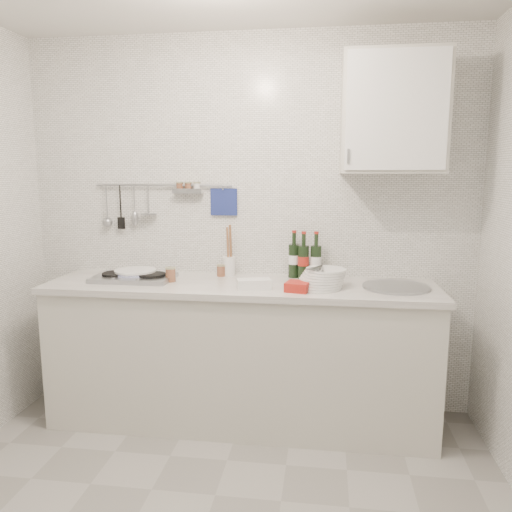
{
  "coord_description": "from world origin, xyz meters",
  "views": [
    {
      "loc": [
        0.52,
        -1.92,
        1.61
      ],
      "look_at": [
        0.13,
        0.9,
        1.13
      ],
      "focal_mm": 35.0,
      "sensor_mm": 36.0,
      "label": 1
    }
  ],
  "objects_px": {
    "wine_bottles": "(304,255)",
    "wall_cabinet": "(393,114)",
    "plate_stack_hob": "(134,274)",
    "utensil_crock": "(229,263)",
    "plate_stack_sink": "(322,279)"
  },
  "relations": [
    {
      "from": "wine_bottles",
      "to": "wall_cabinet",
      "type": "bearing_deg",
      "value": -8.11
    },
    {
      "from": "plate_stack_hob",
      "to": "utensil_crock",
      "type": "distance_m",
      "value": 0.63
    },
    {
      "from": "plate_stack_hob",
      "to": "wine_bottles",
      "type": "distance_m",
      "value": 1.13
    },
    {
      "from": "wall_cabinet",
      "to": "plate_stack_hob",
      "type": "height_order",
      "value": "wall_cabinet"
    },
    {
      "from": "wall_cabinet",
      "to": "plate_stack_hob",
      "type": "distance_m",
      "value": 1.91
    },
    {
      "from": "plate_stack_hob",
      "to": "utensil_crock",
      "type": "height_order",
      "value": "utensil_crock"
    },
    {
      "from": "wall_cabinet",
      "to": "utensil_crock",
      "type": "relative_size",
      "value": 2.02
    },
    {
      "from": "plate_stack_hob",
      "to": "wall_cabinet",
      "type": "bearing_deg",
      "value": 2.68
    },
    {
      "from": "utensil_crock",
      "to": "plate_stack_hob",
      "type": "bearing_deg",
      "value": -163.35
    },
    {
      "from": "plate_stack_hob",
      "to": "plate_stack_sink",
      "type": "bearing_deg",
      "value": -4.49
    },
    {
      "from": "plate_stack_sink",
      "to": "wine_bottles",
      "type": "xyz_separation_m",
      "value": [
        -0.12,
        0.24,
        0.1
      ]
    },
    {
      "from": "wall_cabinet",
      "to": "plate_stack_sink",
      "type": "height_order",
      "value": "wall_cabinet"
    },
    {
      "from": "plate_stack_hob",
      "to": "wine_bottles",
      "type": "xyz_separation_m",
      "value": [
        1.11,
        0.15,
        0.13
      ]
    },
    {
      "from": "utensil_crock",
      "to": "wall_cabinet",
      "type": "bearing_deg",
      "value": -5.89
    },
    {
      "from": "plate_stack_sink",
      "to": "utensil_crock",
      "type": "bearing_deg",
      "value": 155.96
    }
  ]
}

